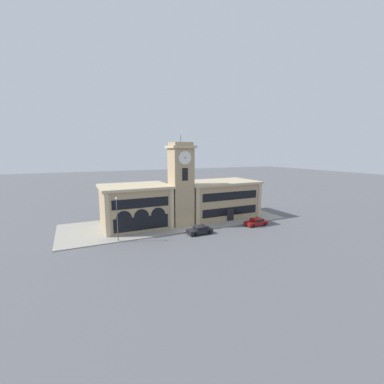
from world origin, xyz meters
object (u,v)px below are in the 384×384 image
Objects in this scene: street_lamp at (117,213)px; bollard at (257,219)px; parked_car_mid at (256,222)px; parked_car_near at (200,230)px.

street_lamp is 26.66m from bollard.
parked_car_mid is at bearing -4.43° from street_lamp.
parked_car_near is 13.46m from bollard.
parked_car_near is at bearing -8.40° from street_lamp.
street_lamp reaches higher than parked_car_near.
parked_car_near is 0.95× the size of parked_car_mid.
parked_car_mid reaches higher than bollard.
parked_car_near is 13.71m from street_lamp.
street_lamp is at bearing -5.86° from parked_car_mid.
parked_car_near reaches higher than bollard.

